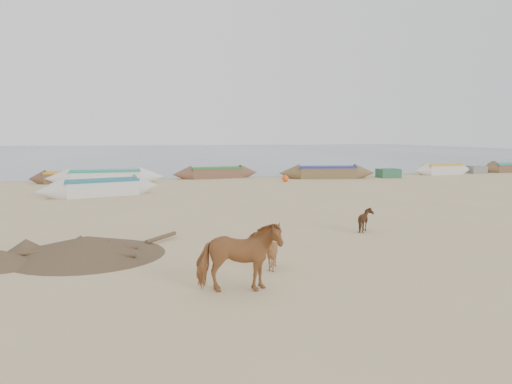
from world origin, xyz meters
TOP-DOWN VIEW (x-y plane):
  - ground at (0.00, 0.00)m, footprint 140.00×140.00m
  - sea at (0.00, 82.00)m, footprint 160.00×160.00m
  - cow_adult at (-2.36, -4.40)m, footprint 1.75×0.96m
  - calf_front at (-1.30, -3.01)m, footprint 0.96×0.92m
  - calf_right at (2.87, 0.73)m, footprint 0.78×0.86m
  - near_canoe at (-6.12, 12.70)m, footprint 6.34×3.32m
  - debris_pile at (-5.58, -0.46)m, footprint 4.50×4.50m
  - waterline_canoes at (-1.46, 20.60)m, footprint 60.34×4.29m
  - beach_clutter at (3.58, 19.68)m, footprint 43.61×4.71m

SIDE VIEW (x-z plane):
  - ground at x=0.00m, z-range 0.00..0.00m
  - sea at x=0.00m, z-range 0.01..0.01m
  - debris_pile at x=-5.58m, z-range 0.00..0.49m
  - beach_clutter at x=3.58m, z-range -0.02..0.62m
  - calf_right at x=2.87m, z-range 0.00..0.74m
  - calf_front at x=-1.30m, z-range 0.00..0.82m
  - waterline_canoes at x=-1.46m, z-range -0.02..0.86m
  - near_canoe at x=-6.12m, z-range 0.00..0.86m
  - cow_adult at x=-2.36m, z-range 0.00..1.41m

